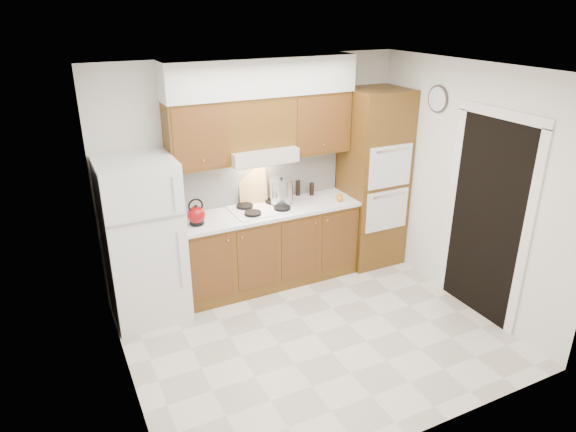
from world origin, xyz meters
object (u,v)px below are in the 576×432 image
object	(u,v)px
oven_cabinet	(372,179)
stock_pot	(281,191)
kettle	(196,215)
fridge	(143,241)

from	to	relation	value
oven_cabinet	stock_pot	size ratio (longest dim) A/B	8.16
stock_pot	kettle	bearing A→B (deg)	-172.60
fridge	stock_pot	xyz separation A→B (m)	(1.63, 0.12, 0.24)
kettle	stock_pot	size ratio (longest dim) A/B	0.72
oven_cabinet	fridge	bearing A→B (deg)	-179.30
fridge	oven_cabinet	xyz separation A→B (m)	(2.85, 0.03, 0.24)
fridge	kettle	xyz separation A→B (m)	(0.57, -0.02, 0.19)
kettle	stock_pot	bearing A→B (deg)	28.76
oven_cabinet	stock_pot	distance (m)	1.22
oven_cabinet	stock_pot	world-z (taller)	oven_cabinet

